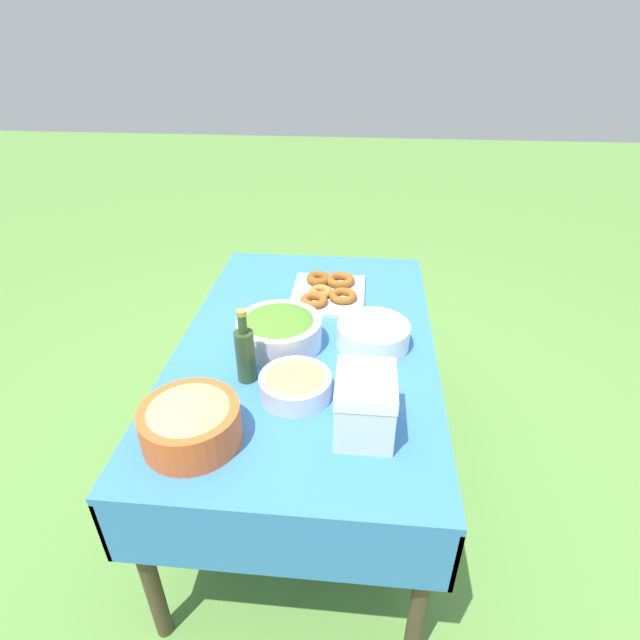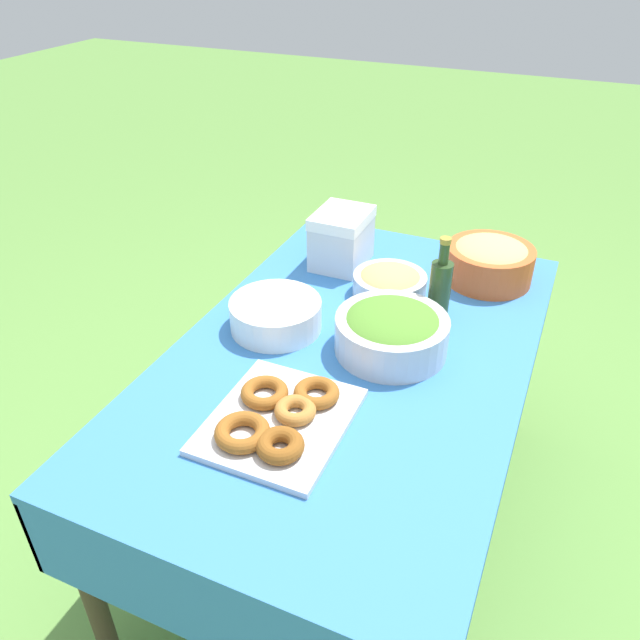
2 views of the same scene
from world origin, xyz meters
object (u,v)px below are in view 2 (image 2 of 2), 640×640
salad_bowl (392,331)px  bread_bowl (390,283)px  pasta_bowl (490,260)px  plate_stack (276,315)px  cooler_box (342,238)px  donut_platter (278,418)px  olive_oil_bottle (440,288)px

salad_bowl → bread_bowl: 0.28m
pasta_bowl → plate_stack: (-0.50, 0.48, -0.03)m
cooler_box → bread_bowl: bearing=-122.1°
plate_stack → donut_platter: bearing=-152.3°
salad_bowl → olive_oil_bottle: olive_oil_bottle is taller
donut_platter → plate_stack: bearing=27.7°
olive_oil_bottle → cooler_box: 0.42m
plate_stack → olive_oil_bottle: size_ratio=1.01×
bread_bowl → cooler_box: (0.13, 0.21, 0.05)m
plate_stack → cooler_box: size_ratio=1.26×
plate_stack → cooler_box: 0.42m
donut_platter → bread_bowl: bearing=-4.5°
pasta_bowl → cooler_box: size_ratio=1.34×
pasta_bowl → olive_oil_bottle: olive_oil_bottle is taller
bread_bowl → plate_stack: bearing=141.4°
salad_bowl → donut_platter: bearing=159.3°
olive_oil_bottle → bread_bowl: olive_oil_bottle is taller
donut_platter → bread_bowl: size_ratio=1.60×
salad_bowl → plate_stack: size_ratio=1.17×
salad_bowl → cooler_box: cooler_box is taller
pasta_bowl → plate_stack: bearing=136.4°
salad_bowl → olive_oil_bottle: size_ratio=1.18×
olive_oil_bottle → pasta_bowl: bearing=-17.4°
plate_stack → pasta_bowl: bearing=-43.6°
plate_stack → cooler_box: cooler_box is taller
donut_platter → olive_oil_bottle: (0.57, -0.21, 0.08)m
donut_platter → plate_stack: size_ratio=1.39×
plate_stack → olive_oil_bottle: olive_oil_bottle is taller
pasta_bowl → bread_bowl: 0.33m
pasta_bowl → salad_bowl: bearing=161.7°
salad_bowl → plate_stack: 0.32m
cooler_box → plate_stack: bearing=176.8°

